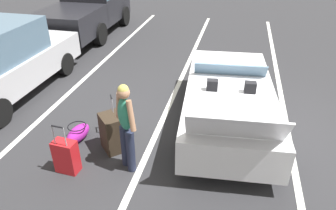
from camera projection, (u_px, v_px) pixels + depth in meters
The scene contains 12 objects.
ground_plane at pixel (226, 125), 6.81m from camera, with size 80.00×80.00×0.00m, color #28282B.
lot_line_near at pixel (288, 132), 6.56m from camera, with size 18.00×0.12×0.01m, color silver.
lot_line_mid at pixel (164, 117), 7.08m from camera, with size 18.00×0.12×0.01m, color silver.
lot_line_far at pixel (57, 104), 7.61m from camera, with size 18.00×0.12×0.01m, color silver.
convertible_car at pixel (228, 97), 6.68m from camera, with size 4.35×2.10×1.49m.
suitcase_large_black at pixel (110, 133), 5.89m from camera, with size 0.54×0.53×0.74m.
suitcase_medium_bright at pixel (66, 156), 5.39m from camera, with size 0.27×0.42×0.99m.
suitcase_small_carryon at pixel (117, 122), 6.43m from camera, with size 0.39×0.34×0.87m.
duffel_bag at pixel (78, 133), 6.26m from camera, with size 0.68×0.42×0.34m.
traveler_person at pixel (126, 124), 5.17m from camera, with size 0.46×0.51×1.65m.
parked_pickup_truck_near at pixel (90, 5), 12.19m from camera, with size 5.03×2.14×2.10m.
parked_sedan_far at pixel (1, 61), 7.67m from camera, with size 4.52×1.91×1.82m.
Camera 1 is at (-5.82, -0.03, 3.78)m, focal length 33.19 mm.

